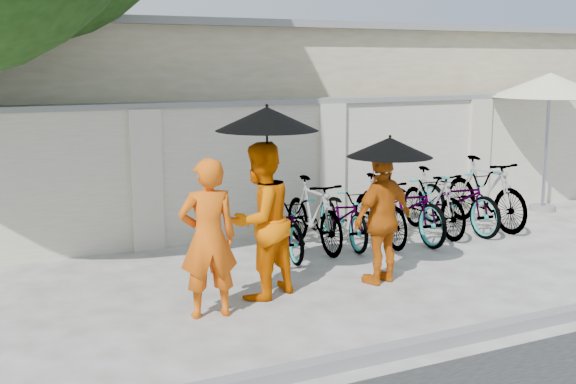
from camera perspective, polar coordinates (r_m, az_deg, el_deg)
name	(u,v)px	position (r m, az deg, el deg)	size (l,w,h in m)	color
ground	(311,301)	(8.18, 1.82, -8.64)	(80.00, 80.00, 0.00)	silver
kerb	(399,350)	(6.80, 8.78, -12.21)	(40.00, 0.16, 0.12)	gray
compound_wall	(270,170)	(11.17, -1.42, 1.77)	(20.00, 0.30, 2.00)	beige
building_behind	(236,113)	(14.96, -4.16, 6.22)	(14.00, 6.00, 3.20)	beige
monk_left	(208,238)	(7.53, -6.33, -3.66)	(0.62, 0.40, 1.69)	#E3580C
monk_center	(260,220)	(8.11, -2.19, -2.26)	(0.86, 0.67, 1.78)	#E56400
parasol_center	(267,119)	(7.89, -1.68, 5.80)	(1.14, 1.14, 1.16)	black
monk_right	(383,219)	(8.72, 7.50, -2.12)	(0.93, 0.39, 1.58)	#C1570C
parasol_right	(390,147)	(8.53, 8.05, 3.53)	(1.01, 1.01, 0.88)	black
patio_umbrella	(550,87)	(13.56, 20.00, 7.83)	(2.40, 2.40, 2.46)	gray
bike_0	(284,225)	(9.96, -0.32, -2.61)	(0.57, 1.63, 0.86)	#8C8CA1
bike_1	(314,214)	(10.27, 2.05, -1.73)	(0.48, 1.71, 1.03)	#8C8CA1
bike_2	(344,215)	(10.58, 4.41, -1.80)	(0.59, 1.68, 0.88)	#8C8CA1
bike_3	(380,209)	(10.72, 7.25, -1.37)	(0.47, 1.67, 1.00)	#8C8CA1
bike_4	(409,206)	(11.01, 9.51, -1.08)	(0.67, 1.93, 1.02)	#8C8CA1
bike_5	(433,201)	(11.39, 11.39, -0.74)	(0.48, 1.71, 1.03)	#8C8CA1
bike_6	(458,199)	(11.74, 13.32, -0.52)	(0.67, 1.93, 1.01)	#8C8CA1
bike_7	(485,193)	(12.05, 15.30, -0.04)	(0.53, 1.89, 1.14)	#8C8CA1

